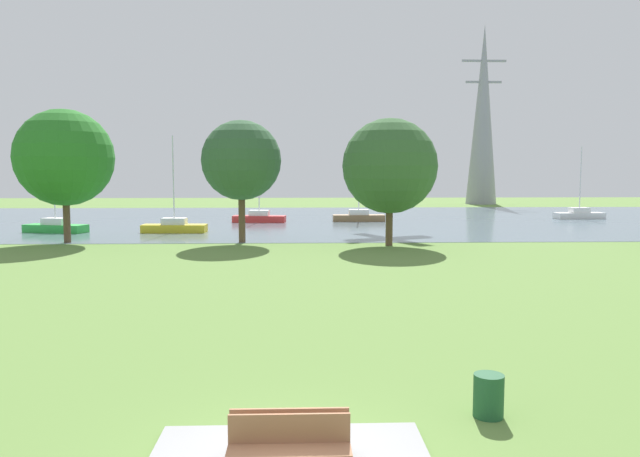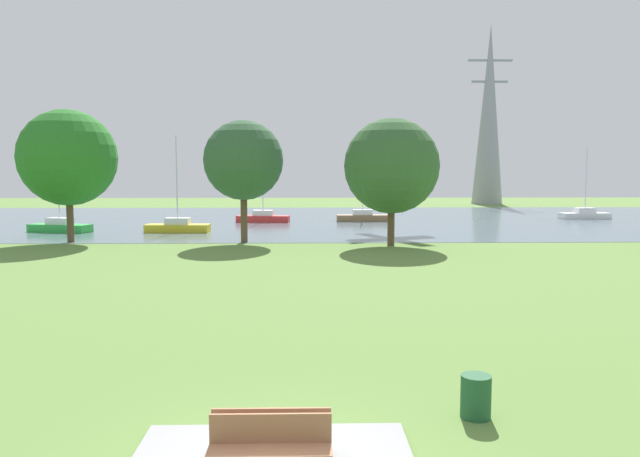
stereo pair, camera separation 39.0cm
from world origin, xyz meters
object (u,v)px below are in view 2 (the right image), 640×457
Objects in this scene: bench_facing_water at (272,437)px; bench_facing_inland at (270,453)px; litter_bin at (476,396)px; sailboat_yellow at (178,226)px; sailboat_red at (263,217)px; tree_west_far at (243,161)px; tree_mid_shore at (392,166)px; tree_west_near at (68,158)px; electricity_pylon at (489,115)px; sailboat_green at (60,226)px; sailboat_brown at (363,216)px; sailboat_white at (585,214)px.

bench_facing_water and bench_facing_inland have the same top height.
litter_bin is 0.11× the size of sailboat_yellow.
litter_bin is 45.23m from sailboat_red.
litter_bin is (3.66, 1.78, -0.07)m from bench_facing_water.
tree_mid_shore is (9.34, -1.95, -0.38)m from tree_west_far.
electricity_pylon reaches higher than tree_west_near.
litter_bin is at bearing -75.86° from tree_west_far.
litter_bin is at bearing -57.25° from tree_west_near.
sailboat_green is 62.64m from electricity_pylon.
tree_mid_shore reaches higher than bench_facing_water.
sailboat_brown is 0.30× the size of electricity_pylon.
sailboat_yellow is 0.92× the size of tree_west_far.
bench_facing_water is 0.23× the size of tree_west_far.
tree_west_far reaches higher than sailboat_white.
litter_bin is at bearing -69.87° from sailboat_yellow.
sailboat_green is (-21.96, 35.59, 0.06)m from litter_bin.
tree_west_near is at bearing 178.56° from tree_west_far.
sailboat_white is at bearing 60.88° from bench_facing_inland.
sailboat_yellow reaches higher than sailboat_red.
litter_bin is 0.12× the size of sailboat_red.
bench_facing_inland is 0.21× the size of tree_west_near.
electricity_pylon reaches higher than sailboat_yellow.
sailboat_green is 17.08m from tree_west_far.
tree_west_far reaches higher than litter_bin.
litter_bin is at bearing 25.93° from bench_facing_water.
electricity_pylon reaches higher than sailboat_white.
tree_mid_shore is (-22.10, -21.20, 4.48)m from sailboat_white.
sailboat_white is at bearing 14.78° from sailboat_green.
litter_bin is 0.11× the size of sailboat_white.
bench_facing_inland is 84.74m from electricity_pylon.
sailboat_green is 0.86× the size of sailboat_brown.
sailboat_red is at bearing 99.04° from litter_bin.
tree_west_far is (5.75, -6.76, 4.85)m from sailboat_yellow.
sailboat_brown reaches higher than litter_bin.
bench_facing_inland is 0.27× the size of sailboat_green.
sailboat_white is at bearing 6.07° from sailboat_brown.
sailboat_yellow is 56.69m from electricity_pylon.
tree_west_near is at bearing -63.16° from sailboat_green.
electricity_pylon is at bearing 91.80° from sailboat_white.
sailboat_brown reaches higher than bench_facing_water.
bench_facing_inland is 34.87m from tree_west_near.
sailboat_brown is at bearing -173.93° from sailboat_white.
sailboat_green is at bearing -165.22° from sailboat_white.
bench_facing_inland is at bearing -64.23° from sailboat_green.
sailboat_green is (-9.02, 0.30, -0.01)m from sailboat_yellow.
bench_facing_water is 56.87m from sailboat_white.
sailboat_brown reaches higher than sailboat_green.
bench_facing_inland is 48.09m from sailboat_brown.
bench_facing_water is at bearing -64.07° from tree_west_near.
tree_mid_shore reaches higher than litter_bin.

